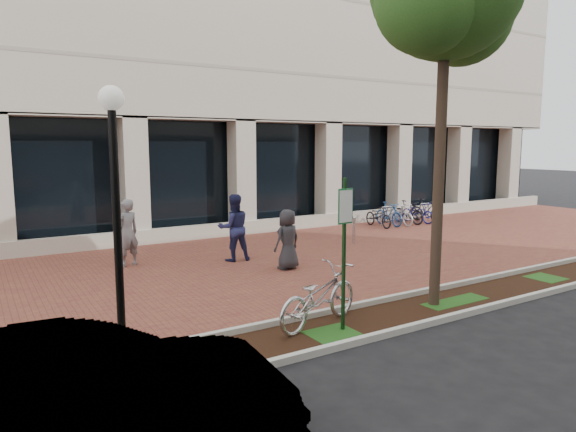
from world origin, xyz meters
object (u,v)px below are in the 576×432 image
pedestrian_right (288,239)px  sedan_near_curb (83,407)px  locked_bicycle (318,296)px  pedestrian_mid (234,228)px  lamppost (116,212)px  pedestrian_left (127,233)px  parking_sign (345,236)px  bollard (354,230)px  bike_rack_cluster (403,213)px

pedestrian_right → sedan_near_curb: size_ratio=0.37×
locked_bicycle → pedestrian_mid: size_ratio=1.10×
locked_bicycle → lamppost: bearing=70.9°
pedestrian_left → sedan_near_curb: pedestrian_left is taller
parking_sign → pedestrian_right: size_ratio=1.70×
pedestrian_right → bollard: pedestrian_right is taller
lamppost → pedestrian_mid: lamppost is taller
locked_bicycle → bike_rack_cluster: locked_bicycle is taller
pedestrian_mid → locked_bicycle: bearing=89.1°
pedestrian_left → pedestrian_mid: size_ratio=0.97×
bike_rack_cluster → sedan_near_curb: (-14.52, -10.37, 0.25)m
locked_bicycle → sedan_near_curb: size_ratio=0.49×
pedestrian_left → bollard: (7.31, -0.72, -0.45)m
bollard → sedan_near_curb: (-10.05, -8.12, 0.24)m
lamppost → locked_bicycle: bearing=-2.8°
bike_rack_cluster → sedan_near_curb: 17.84m
parking_sign → locked_bicycle: 1.27m
pedestrian_mid → pedestrian_left: bearing=-8.8°
pedestrian_mid → bollard: 4.57m
pedestrian_left → sedan_near_curb: 9.26m
lamppost → bike_rack_cluster: (13.53, 7.92, -1.87)m
parking_sign → locked_bicycle: parking_sign is taller
parking_sign → sedan_near_curb: size_ratio=0.63×
parking_sign → pedestrian_left: (-1.96, 7.00, -0.79)m
pedestrian_left → parking_sign: bearing=87.5°
locked_bicycle → pedestrian_right: size_ratio=1.31×
parking_sign → bike_rack_cluster: 13.06m
lamppost → pedestrian_right: (5.29, 3.81, -1.53)m
pedestrian_mid → pedestrian_right: pedestrian_mid is taller
bollard → sedan_near_curb: 12.92m
parking_sign → locked_bicycle: size_ratio=1.30×
locked_bicycle → bike_rack_cluster: bearing=-67.5°
pedestrian_mid → parking_sign: bearing=92.0°
pedestrian_mid → pedestrian_right: bearing=124.2°
parking_sign → pedestrian_mid: size_ratio=1.43×
parking_sign → bike_rack_cluster: parking_sign is taller
pedestrian_left → bike_rack_cluster: 11.88m
pedestrian_right → pedestrian_mid: bearing=-76.6°
pedestrian_right → bike_rack_cluster: pedestrian_right is taller
bike_rack_cluster → locked_bicycle: bearing=-141.1°
lamppost → bollard: 10.85m
lamppost → bollard: (9.07, 5.67, -1.86)m
pedestrian_left → pedestrian_right: size_ratio=1.15×
locked_bicycle → pedestrian_left: 6.80m
bollard → bike_rack_cluster: size_ratio=0.27×
pedestrian_left → locked_bicycle: bearing=86.6°
pedestrian_left → pedestrian_right: (3.53, -2.58, -0.12)m
sedan_near_curb → parking_sign: bearing=-63.1°
pedestrian_left → pedestrian_right: bearing=125.7°
sedan_near_curb → pedestrian_mid: bearing=-29.2°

